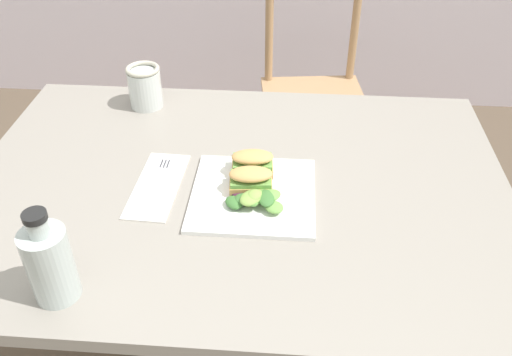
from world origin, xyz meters
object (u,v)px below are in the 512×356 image
Objects in this scene: bottle_cold_brew at (51,267)px; dining_table at (238,225)px; fork_on_napkin at (159,179)px; sandwich_half_back at (252,162)px; chair_wooden_far at (313,95)px; plate_lunch at (255,195)px; mason_jar_iced_tea at (145,89)px; sandwich_half_front at (251,180)px.

dining_table is at bearing 50.59° from bottle_cold_brew.
sandwich_half_back is at bearing 9.94° from fork_on_napkin.
chair_wooden_far is 1.45m from bottle_cold_brew.
bottle_cold_brew is at bearing -130.13° from sandwich_half_back.
dining_table is 4.58× the size of plate_lunch.
dining_table is 0.22m from fork_on_napkin.
bottle_cold_brew reaches higher than mason_jar_iced_tea.
chair_wooden_far reaches higher than mason_jar_iced_tea.
plate_lunch is at bearing 42.67° from bottle_cold_brew.
plate_lunch is 0.08m from sandwich_half_back.
sandwich_half_back is at bearing -99.92° from chair_wooden_far.
plate_lunch is at bearing -44.53° from dining_table.
chair_wooden_far reaches higher than plate_lunch.
fork_on_napkin is at bearing 72.51° from bottle_cold_brew.
dining_table is at bearing -101.49° from chair_wooden_far.
bottle_cold_brew is 0.68m from mason_jar_iced_tea.
plate_lunch is (0.04, -0.04, 0.13)m from dining_table.
plate_lunch reaches higher than dining_table.
sandwich_half_back is (-0.00, 0.06, 0.00)m from sandwich_half_front.
plate_lunch is at bearing -45.68° from sandwich_half_front.
dining_table is 1.01m from chair_wooden_far.
bottle_cold_brew is (-0.48, -1.32, 0.36)m from chair_wooden_far.
chair_wooden_far is at bearing 70.00° from bottle_cold_brew.
bottle_cold_brew reaches higher than sandwich_half_front.
mason_jar_iced_tea is at bearing 130.41° from dining_table.
sandwich_half_front is at bearing -99.20° from chair_wooden_far.
bottle_cold_brew is (-0.32, -0.31, 0.03)m from sandwich_half_front.
chair_wooden_far reaches higher than sandwich_half_back.
sandwich_half_front is at bearing 134.32° from plate_lunch.
chair_wooden_far is 1.01m from sandwich_half_back.
sandwich_half_front is 0.21m from fork_on_napkin.
bottle_cold_brew is (-0.28, -0.34, 0.19)m from dining_table.
bottle_cold_brew is at bearing -89.78° from mason_jar_iced_tea.
plate_lunch is 1.44× the size of fork_on_napkin.
sandwich_half_back is at bearing 42.74° from dining_table.
mason_jar_iced_tea is (-0.00, 0.68, -0.02)m from bottle_cold_brew.
sandwich_half_back reaches higher than fork_on_napkin.
mason_jar_iced_tea is (-0.28, 0.33, 0.18)m from dining_table.
mason_jar_iced_tea is at bearing 136.31° from sandwich_half_back.
sandwich_half_front is at bearing -7.58° from fork_on_napkin.
fork_on_napkin is at bearing -178.07° from dining_table.
bottle_cold_brew is 1.62× the size of mason_jar_iced_tea.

